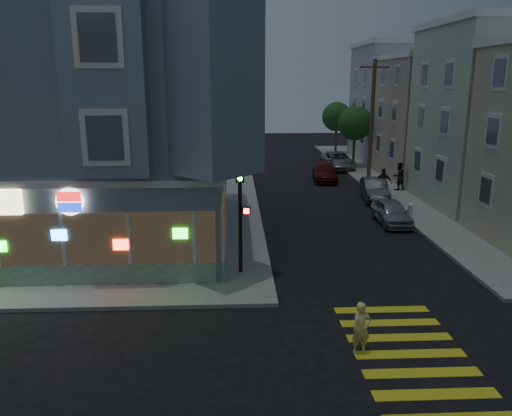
{
  "coord_description": "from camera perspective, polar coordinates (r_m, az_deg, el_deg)",
  "views": [
    {
      "loc": [
        1.5,
        -13.81,
        7.65
      ],
      "look_at": [
        2.44,
        7.02,
        2.27
      ],
      "focal_mm": 35.0,
      "sensor_mm": 36.0,
      "label": 1
    }
  ],
  "objects": [
    {
      "name": "traffic_signal",
      "position": [
        19.18,
        -1.78,
        1.49
      ],
      "size": [
        0.57,
        0.53,
        4.72
      ],
      "rotation": [
        0.0,
        0.0,
        -0.16
      ],
      "color": "black",
      "rests_on": "sidewalk_nw"
    },
    {
      "name": "row_house_d",
      "position": [
        51.13,
        18.39,
        11.22
      ],
      "size": [
        12.0,
        8.6,
        10.5
      ],
      "primitive_type": "cube",
      "color": "#A9A3B4",
      "rests_on": "sidewalk_ne"
    },
    {
      "name": "parked_car_c",
      "position": [
        39.31,
        7.88,
        4.08
      ],
      "size": [
        2.38,
        4.74,
        1.32
      ],
      "primitive_type": "imported",
      "rotation": [
        0.0,
        0.0,
        -0.12
      ],
      "color": "#4E1112",
      "rests_on": "ground"
    },
    {
      "name": "running_child",
      "position": [
        14.87,
        11.94,
        -13.36
      ],
      "size": [
        0.65,
        0.5,
        1.58
      ],
      "primitive_type": "imported",
      "rotation": [
        0.0,
        0.0,
        0.24
      ],
      "color": "#E7E376",
      "rests_on": "ground"
    },
    {
      "name": "parked_car_d",
      "position": [
        44.74,
        9.35,
        5.36
      ],
      "size": [
        2.45,
        5.24,
        1.45
      ],
      "primitive_type": "imported",
      "rotation": [
        0.0,
        0.0,
        -0.01
      ],
      "color": "#93999C",
      "rests_on": "ground"
    },
    {
      "name": "fire_hydrant",
      "position": [
        28.99,
        17.25,
        -0.27
      ],
      "size": [
        0.5,
        0.29,
        0.87
      ],
      "color": "white",
      "rests_on": "sidewalk_ne"
    },
    {
      "name": "ground",
      "position": [
        15.85,
        -7.96,
        -14.53
      ],
      "size": [
        120.0,
        120.0,
        0.0
      ],
      "primitive_type": "plane",
      "color": "black",
      "rests_on": "ground"
    },
    {
      "name": "parked_car_a",
      "position": [
        28.15,
        15.23,
        -0.45
      ],
      "size": [
        1.55,
        3.83,
        1.3
      ],
      "primitive_type": "imported",
      "rotation": [
        0.0,
        0.0,
        -0.0
      ],
      "color": "#989B9F",
      "rests_on": "ground"
    },
    {
      "name": "utility_pole",
      "position": [
        39.34,
        13.1,
        9.93
      ],
      "size": [
        2.2,
        0.3,
        9.0
      ],
      "color": "#4C3826",
      "rests_on": "sidewalk_ne"
    },
    {
      "name": "pedestrian_b",
      "position": [
        33.87,
        14.35,
        2.83
      ],
      "size": [
        1.19,
        0.82,
        1.88
      ],
      "primitive_type": "imported",
      "rotation": [
        0.0,
        0.0,
        2.78
      ],
      "color": "#242129",
      "rests_on": "sidewalk_ne"
    },
    {
      "name": "pedestrian_a",
      "position": [
        36.24,
        15.99,
        3.52
      ],
      "size": [
        1.14,
        1.03,
        1.94
      ],
      "primitive_type": "imported",
      "rotation": [
        0.0,
        0.0,
        3.51
      ],
      "color": "black",
      "rests_on": "sidewalk_ne"
    },
    {
      "name": "street_tree_far",
      "position": [
        53.03,
        9.21,
        10.26
      ],
      "size": [
        3.0,
        3.0,
        5.3
      ],
      "color": "#4C3826",
      "rests_on": "sidewalk_ne"
    },
    {
      "name": "corner_building",
      "position": [
        25.97,
        -19.66,
        9.59
      ],
      "size": [
        14.6,
        14.6,
        11.4
      ],
      "color": "slate",
      "rests_on": "sidewalk_nw"
    },
    {
      "name": "parked_car_b",
      "position": [
        33.53,
        13.4,
        2.09
      ],
      "size": [
        1.96,
        4.35,
        1.38
      ],
      "primitive_type": "imported",
      "rotation": [
        0.0,
        0.0,
        -0.12
      ],
      "color": "#3D3F43",
      "rests_on": "ground"
    },
    {
      "name": "street_tree_near",
      "position": [
        45.25,
        11.25,
        9.48
      ],
      "size": [
        3.0,
        3.0,
        5.3
      ],
      "color": "#4C3826",
      "rests_on": "sidewalk_ne"
    },
    {
      "name": "row_house_c",
      "position": [
        42.88,
        22.55,
        9.36
      ],
      "size": [
        12.0,
        8.6,
        9.0
      ],
      "primitive_type": "cube",
      "color": "tan",
      "rests_on": "sidewalk_ne"
    },
    {
      "name": "sidewalk_nw",
      "position": [
        40.46,
        -24.32,
        2.37
      ],
      "size": [
        33.0,
        42.0,
        0.15
      ],
      "primitive_type": "cube",
      "color": "gray",
      "rests_on": "ground"
    }
  ]
}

